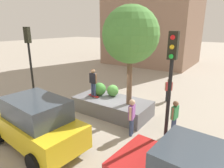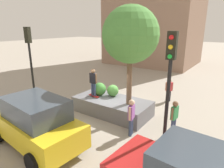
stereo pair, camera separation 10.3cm
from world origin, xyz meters
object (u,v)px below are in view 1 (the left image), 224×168
(traffic_light_median, at_px, (170,80))
(skateboarder, at_px, (93,80))
(traffic_light_corner, at_px, (30,56))
(bystander_watching, at_px, (132,115))
(pedestrian_crossing, at_px, (169,88))
(passerby_with_bag, at_px, (175,115))
(skateboard, at_px, (94,96))
(taxi_cab, at_px, (36,122))
(planter_ledge, at_px, (112,106))
(plaza_tree, at_px, (131,35))

(traffic_light_median, bearing_deg, skateboarder, -24.71)
(traffic_light_corner, distance_m, bystander_watching, 6.53)
(traffic_light_median, height_order, pedestrian_crossing, traffic_light_median)
(bystander_watching, relative_size, passerby_with_bag, 1.07)
(skateboarder, height_order, passerby_with_bag, skateboarder)
(skateboarder, xyz_separation_m, passerby_with_bag, (-4.77, -0.02, -0.91))
(skateboard, relative_size, taxi_cab, 0.17)
(planter_ledge, distance_m, taxi_cab, 4.56)
(planter_ledge, xyz_separation_m, bystander_watching, (-2.08, 1.46, 0.58))
(pedestrian_crossing, bearing_deg, passerby_with_bag, 112.22)
(taxi_cab, distance_m, pedestrian_crossing, 8.61)
(taxi_cab, relative_size, pedestrian_crossing, 3.09)
(skateboard, bearing_deg, traffic_light_corner, 33.98)
(plaza_tree, xyz_separation_m, traffic_light_median, (-2.91, 2.60, -1.23))
(skateboarder, xyz_separation_m, traffic_light_corner, (2.89, 1.95, 1.41))
(traffic_light_corner, bearing_deg, passerby_with_bag, -165.61)
(planter_ledge, xyz_separation_m, traffic_light_corner, (4.00, 2.23, 2.84))
(bystander_watching, height_order, pedestrian_crossing, bystander_watching)
(planter_ledge, xyz_separation_m, skateboard, (1.12, 0.29, 0.49))
(skateboard, height_order, skateboarder, skateboarder)
(plaza_tree, bearing_deg, planter_ledge, -2.80)
(taxi_cab, xyz_separation_m, bystander_watching, (-2.83, -2.98, -0.09))
(pedestrian_crossing, xyz_separation_m, passerby_with_bag, (-1.62, 3.97, 0.05))
(planter_ledge, relative_size, skateboarder, 2.73)
(traffic_light_corner, xyz_separation_m, traffic_light_median, (-8.05, 0.43, -0.06))
(plaza_tree, bearing_deg, skateboarder, 5.86)
(plaza_tree, relative_size, bystander_watching, 2.85)
(traffic_light_corner, distance_m, pedestrian_crossing, 8.79)
(traffic_light_median, bearing_deg, traffic_light_corner, -3.04)
(pedestrian_crossing, bearing_deg, skateboard, 51.76)
(plaza_tree, height_order, traffic_light_median, plaza_tree)
(planter_ledge, relative_size, traffic_light_corner, 0.91)
(passerby_with_bag, bearing_deg, plaza_tree, -4.82)
(traffic_light_median, bearing_deg, pedestrian_crossing, -72.43)
(pedestrian_crossing, bearing_deg, bystander_watching, 90.51)
(traffic_light_corner, xyz_separation_m, passerby_with_bag, (-7.65, -1.96, -2.33))
(taxi_cab, bearing_deg, traffic_light_median, -159.61)
(planter_ledge, bearing_deg, passerby_with_bag, 175.81)
(taxi_cab, distance_m, passerby_with_bag, 6.07)
(traffic_light_corner, bearing_deg, skateboarder, -146.02)
(skateboarder, bearing_deg, taxi_cab, 94.95)
(traffic_light_median, height_order, passerby_with_bag, traffic_light_median)
(taxi_cab, xyz_separation_m, traffic_light_corner, (3.25, -2.21, 2.18))
(plaza_tree, xyz_separation_m, traffic_light_corner, (5.13, 2.18, -1.17))
(plaza_tree, relative_size, skateboarder, 3.12)
(taxi_cab, bearing_deg, traffic_light_corner, -34.27)
(skateboarder, relative_size, traffic_light_median, 0.34)
(planter_ledge, height_order, traffic_light_median, traffic_light_median)
(traffic_light_corner, relative_size, passerby_with_bag, 2.94)
(skateboarder, bearing_deg, plaza_tree, -174.14)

